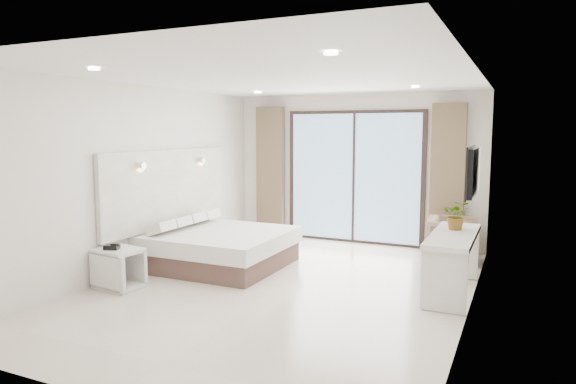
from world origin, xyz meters
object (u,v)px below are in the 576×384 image
console_desk (453,249)px  armchair (453,237)px  bed (219,247)px  nightstand (119,268)px

console_desk → armchair: 1.69m
bed → armchair: bearing=28.8°
bed → armchair: (3.20, 1.76, 0.10)m
bed → console_desk: 3.40m
bed → console_desk: size_ratio=1.15×
bed → armchair: size_ratio=2.49×
console_desk → armchair: (-0.19, 1.67, -0.18)m
nightstand → armchair: (3.80, 3.24, 0.12)m
console_desk → bed: bearing=-178.5°
armchair → nightstand: bearing=124.5°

